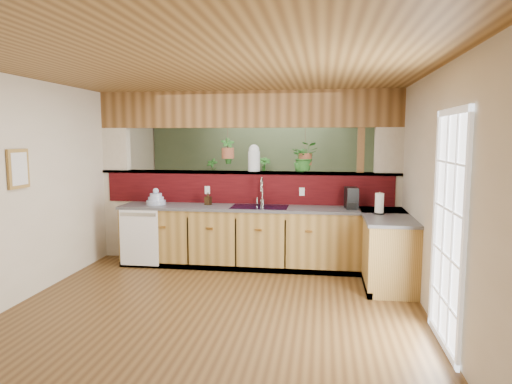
# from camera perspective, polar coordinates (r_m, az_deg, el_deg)

# --- Properties ---
(ground) EXTENTS (4.60, 7.00, 0.01)m
(ground) POSITION_cam_1_polar(r_m,az_deg,el_deg) (5.95, -3.31, -11.83)
(ground) COLOR #533719
(ground) RESTS_ON ground
(ceiling) EXTENTS (4.60, 7.00, 0.01)m
(ceiling) POSITION_cam_1_polar(r_m,az_deg,el_deg) (5.68, -3.50, 13.86)
(ceiling) COLOR brown
(ceiling) RESTS_ON ground
(wall_back) EXTENTS (4.60, 0.02, 2.60)m
(wall_back) POSITION_cam_1_polar(r_m,az_deg,el_deg) (9.12, 1.07, 3.04)
(wall_back) COLOR beige
(wall_back) RESTS_ON ground
(wall_front) EXTENTS (4.60, 0.02, 2.60)m
(wall_front) POSITION_cam_1_polar(r_m,az_deg,el_deg) (2.40, -20.76, -8.18)
(wall_front) COLOR beige
(wall_front) RESTS_ON ground
(wall_left) EXTENTS (0.02, 7.00, 2.60)m
(wall_left) POSITION_cam_1_polar(r_m,az_deg,el_deg) (6.54, -23.55, 0.97)
(wall_left) COLOR beige
(wall_left) RESTS_ON ground
(wall_right) EXTENTS (0.02, 7.00, 2.60)m
(wall_right) POSITION_cam_1_polar(r_m,az_deg,el_deg) (5.67, 19.98, 0.31)
(wall_right) COLOR beige
(wall_right) RESTS_ON ground
(pass_through_partition) EXTENTS (4.60, 0.21, 2.60)m
(pass_through_partition) POSITION_cam_1_polar(r_m,az_deg,el_deg) (7.00, -0.92, 0.99)
(pass_through_partition) COLOR beige
(pass_through_partition) RESTS_ON ground
(pass_through_ledge) EXTENTS (4.60, 0.21, 0.04)m
(pass_through_ledge) POSITION_cam_1_polar(r_m,az_deg,el_deg) (6.99, -1.16, 2.45)
(pass_through_ledge) COLOR brown
(pass_through_ledge) RESTS_ON ground
(header_beam) EXTENTS (4.60, 0.15, 0.55)m
(header_beam) POSITION_cam_1_polar(r_m,az_deg,el_deg) (6.98, -1.18, 10.29)
(header_beam) COLOR brown
(header_beam) RESTS_ON ground
(sage_backwall) EXTENTS (4.55, 0.02, 2.55)m
(sage_backwall) POSITION_cam_1_polar(r_m,az_deg,el_deg) (9.10, 1.05, 3.03)
(sage_backwall) COLOR #4E6041
(sage_backwall) RESTS_ON ground
(countertop) EXTENTS (4.14, 1.52, 0.90)m
(countertop) POSITION_cam_1_polar(r_m,az_deg,el_deg) (6.56, 5.43, -6.01)
(countertop) COLOR olive
(countertop) RESTS_ON ground
(dishwasher) EXTENTS (0.58, 0.03, 0.82)m
(dishwasher) POSITION_cam_1_polar(r_m,az_deg,el_deg) (6.88, -14.43, -5.54)
(dishwasher) COLOR white
(dishwasher) RESTS_ON ground
(navy_sink) EXTENTS (0.82, 0.50, 0.18)m
(navy_sink) POSITION_cam_1_polar(r_m,az_deg,el_deg) (6.65, 0.45, -2.54)
(navy_sink) COLOR black
(navy_sink) RESTS_ON countertop
(french_door) EXTENTS (0.06, 1.02, 2.16)m
(french_door) POSITION_cam_1_polar(r_m,az_deg,el_deg) (4.45, 22.83, -4.77)
(french_door) COLOR white
(french_door) RESTS_ON ground
(framed_print) EXTENTS (0.04, 0.35, 0.45)m
(framed_print) POSITION_cam_1_polar(r_m,az_deg,el_deg) (5.84, -27.56, 2.59)
(framed_print) COLOR olive
(framed_print) RESTS_ON wall_left
(faucet) EXTENTS (0.19, 0.19, 0.43)m
(faucet) POSITION_cam_1_polar(r_m,az_deg,el_deg) (6.76, 0.73, 0.25)
(faucet) COLOR #B7B7B2
(faucet) RESTS_ON countertop
(dish_stack) EXTENTS (0.29, 0.29, 0.25)m
(dish_stack) POSITION_cam_1_polar(r_m,az_deg,el_deg) (7.02, -12.40, -0.91)
(dish_stack) COLOR #A1AFD0
(dish_stack) RESTS_ON countertop
(soap_dispenser) EXTENTS (0.11, 0.11, 0.18)m
(soap_dispenser) POSITION_cam_1_polar(r_m,az_deg,el_deg) (6.86, -6.01, -0.84)
(soap_dispenser) COLOR #362513
(soap_dispenser) RESTS_ON countertop
(coffee_maker) EXTENTS (0.16, 0.27, 0.30)m
(coffee_maker) POSITION_cam_1_polar(r_m,az_deg,el_deg) (6.60, 11.83, -0.84)
(coffee_maker) COLOR black
(coffee_maker) RESTS_ON countertop
(paper_towel) EXTENTS (0.14, 0.14, 0.30)m
(paper_towel) POSITION_cam_1_polar(r_m,az_deg,el_deg) (6.21, 15.16, -1.45)
(paper_towel) COLOR black
(paper_towel) RESTS_ON countertop
(glass_jar) EXTENTS (0.18, 0.18, 0.41)m
(glass_jar) POSITION_cam_1_polar(r_m,az_deg,el_deg) (6.96, -0.25, 4.28)
(glass_jar) COLOR silver
(glass_jar) RESTS_ON pass_through_ledge
(ledge_plant_right) EXTENTS (0.24, 0.24, 0.34)m
(ledge_plant_right) POSITION_cam_1_polar(r_m,az_deg,el_deg) (6.89, 5.54, 3.96)
(ledge_plant_right) COLOR #255F21
(ledge_plant_right) RESTS_ON pass_through_ledge
(hanging_plant_a) EXTENTS (0.25, 0.21, 0.53)m
(hanging_plant_a) POSITION_cam_1_polar(r_m,az_deg,el_deg) (7.02, -3.55, 6.23)
(hanging_plant_a) COLOR brown
(hanging_plant_a) RESTS_ON header_beam
(hanging_plant_b) EXTENTS (0.39, 0.34, 0.56)m
(hanging_plant_b) POSITION_cam_1_polar(r_m,az_deg,el_deg) (6.88, 6.17, 5.99)
(hanging_plant_b) COLOR brown
(hanging_plant_b) RESTS_ON header_beam
(shelving_console) EXTENTS (1.73, 0.78, 1.12)m
(shelving_console) POSITION_cam_1_polar(r_m,az_deg,el_deg) (9.01, -1.45, -2.13)
(shelving_console) COLOR black
(shelving_console) RESTS_ON ground
(shelf_plant_a) EXTENTS (0.26, 0.21, 0.43)m
(shelf_plant_a) POSITION_cam_1_polar(r_m,az_deg,el_deg) (9.06, -5.50, 2.83)
(shelf_plant_a) COLOR #255F21
(shelf_plant_a) RESTS_ON shelving_console
(shelf_plant_b) EXTENTS (0.29, 0.29, 0.46)m
(shelf_plant_b) POSITION_cam_1_polar(r_m,az_deg,el_deg) (8.87, 0.99, 2.86)
(shelf_plant_b) COLOR #255F21
(shelf_plant_b) RESTS_ON shelving_console
(floor_plant) EXTENTS (0.82, 0.77, 0.74)m
(floor_plant) POSITION_cam_1_polar(r_m,az_deg,el_deg) (7.71, 5.62, -4.68)
(floor_plant) COLOR #255F21
(floor_plant) RESTS_ON ground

